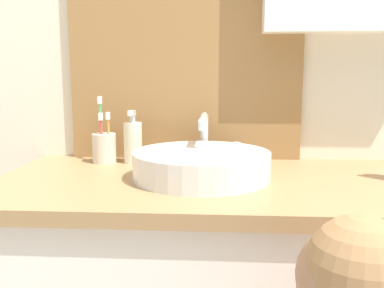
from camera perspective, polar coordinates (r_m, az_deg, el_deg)
The scene contains 4 objects.
wall_back at distance 1.41m, azimuth 4.31°, elevation 18.20°, with size 3.20×0.18×2.50m.
sink_basin at distance 1.13m, azimuth 1.36°, elevation -2.58°, with size 0.36×0.41×0.16m.
toothbrush_holder at distance 1.34m, azimuth -11.62°, elevation -0.35°, with size 0.07×0.07×0.20m.
soap_dispenser at distance 1.32m, azimuth -7.89°, elevation 0.30°, with size 0.06×0.06×0.16m.
Camera 1 is at (0.01, -0.77, 1.06)m, focal length 40.00 mm.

